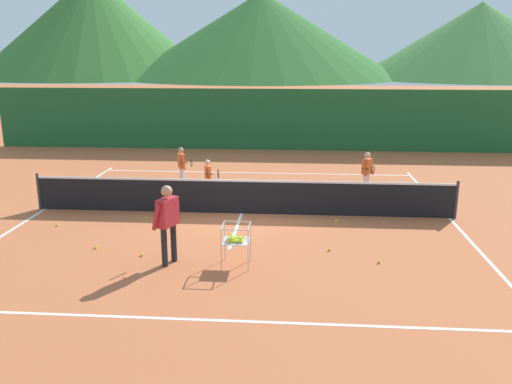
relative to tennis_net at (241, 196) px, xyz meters
name	(u,v)px	position (x,y,z in m)	size (l,w,h in m)	color
ground_plane	(242,213)	(0.00, 0.00, -0.50)	(120.00, 120.00, 0.00)	#BC6038
line_baseline_near	(205,320)	(0.00, -6.15, -0.50)	(11.43, 0.08, 0.01)	white
line_baseline_far	(256,173)	(0.00, 5.17, -0.50)	(11.43, 0.08, 0.01)	white
line_sideline_west	(45,209)	(-5.71, 0.00, -0.50)	(0.08, 11.32, 0.01)	white
line_sideline_east	(449,218)	(5.71, 0.00, -0.50)	(0.08, 11.32, 0.01)	white
line_service_center	(242,213)	(0.00, 0.00, -0.50)	(0.08, 5.61, 0.01)	white
tennis_net	(241,196)	(0.00, 0.00, 0.00)	(11.79, 0.08, 1.05)	#333338
instructor	(168,217)	(-1.17, -3.74, 0.54)	(0.52, 0.85, 1.73)	black
student_0	(182,163)	(-2.29, 2.86, 0.31)	(0.58, 0.56, 1.35)	silver
student_1	(208,175)	(-1.19, 1.60, 0.23)	(0.51, 0.53, 1.20)	black
student_2	(367,169)	(3.74, 2.35, 0.32)	(0.45, 0.73, 1.36)	silver
ball_cart	(235,239)	(0.25, -3.74, 0.09)	(0.58, 0.58, 0.90)	#B7B7BC
tennis_ball_0	(336,221)	(2.60, -0.62, -0.47)	(0.07, 0.07, 0.07)	yellow
tennis_ball_1	(57,225)	(-4.69, -1.49, -0.47)	(0.07, 0.07, 0.07)	yellow
tennis_ball_2	(96,247)	(-3.08, -3.01, -0.47)	(0.07, 0.07, 0.07)	yellow
tennis_ball_3	(379,262)	(3.32, -3.40, -0.47)	(0.07, 0.07, 0.07)	yellow
tennis_ball_4	(146,218)	(-2.54, -0.74, -0.47)	(0.07, 0.07, 0.07)	yellow
tennis_ball_5	(142,255)	(-1.88, -3.38, -0.47)	(0.07, 0.07, 0.07)	yellow
tennis_ball_6	(329,249)	(2.30, -2.74, -0.47)	(0.07, 0.07, 0.07)	yellow
windscreen_fence	(264,120)	(0.00, 10.11, 0.90)	(25.14, 0.08, 2.79)	#1E5B2D
hill_0	(94,26)	(-34.99, 82.61, 8.40)	(42.10, 42.10, 17.81)	#38702D
hill_1	(261,35)	(-4.87, 81.63, 6.72)	(48.59, 48.59, 14.44)	#2D6628
hill_2	(479,41)	(32.22, 82.02, 5.80)	(41.04, 41.04, 12.59)	#427A38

